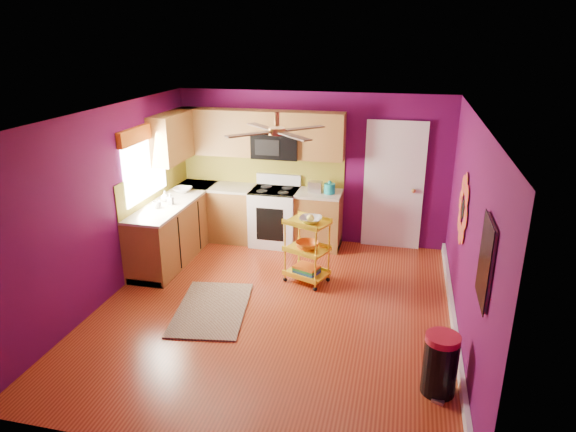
# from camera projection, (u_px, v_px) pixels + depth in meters

# --- Properties ---
(ground) EXTENTS (5.00, 5.00, 0.00)m
(ground) POSITION_uv_depth(u_px,v_px,m) (274.00, 310.00, 6.62)
(ground) COLOR maroon
(ground) RESTS_ON ground
(room_envelope) EXTENTS (4.54, 5.04, 2.52)m
(room_envelope) POSITION_uv_depth(u_px,v_px,m) (275.00, 189.00, 6.06)
(room_envelope) COLOR #510942
(room_envelope) RESTS_ON ground
(lower_cabinets) EXTENTS (2.81, 2.31, 0.94)m
(lower_cabinets) POSITION_uv_depth(u_px,v_px,m) (223.00, 222.00, 8.43)
(lower_cabinets) COLOR brown
(lower_cabinets) RESTS_ON ground
(electric_range) EXTENTS (0.76, 0.66, 1.13)m
(electric_range) POSITION_uv_depth(u_px,v_px,m) (275.00, 216.00, 8.57)
(electric_range) COLOR white
(electric_range) RESTS_ON ground
(upper_cabinetry) EXTENTS (2.80, 2.30, 1.26)m
(upper_cabinetry) POSITION_uv_depth(u_px,v_px,m) (233.00, 136.00, 8.27)
(upper_cabinetry) COLOR brown
(upper_cabinetry) RESTS_ON ground
(left_window) EXTENTS (0.08, 1.35, 1.08)m
(left_window) POSITION_uv_depth(u_px,v_px,m) (144.00, 152.00, 7.47)
(left_window) COLOR white
(left_window) RESTS_ON ground
(panel_door) EXTENTS (0.95, 0.11, 2.15)m
(panel_door) POSITION_uv_depth(u_px,v_px,m) (393.00, 187.00, 8.25)
(panel_door) COLOR white
(panel_door) RESTS_ON ground
(right_wall_art) EXTENTS (0.04, 2.74, 1.04)m
(right_wall_art) POSITION_uv_depth(u_px,v_px,m) (472.00, 229.00, 5.35)
(right_wall_art) COLOR black
(right_wall_art) RESTS_ON ground
(ceiling_fan) EXTENTS (1.01, 1.01, 0.26)m
(ceiling_fan) POSITION_uv_depth(u_px,v_px,m) (277.00, 130.00, 6.03)
(ceiling_fan) COLOR #BF8C3F
(ceiling_fan) RESTS_ON ground
(shag_rug) EXTENTS (1.08, 1.54, 0.02)m
(shag_rug) POSITION_uv_depth(u_px,v_px,m) (212.00, 309.00, 6.62)
(shag_rug) COLOR black
(shag_rug) RESTS_ON ground
(rolling_cart) EXTENTS (0.68, 0.60, 1.03)m
(rolling_cart) POSITION_uv_depth(u_px,v_px,m) (307.00, 248.00, 7.19)
(rolling_cart) COLOR yellow
(rolling_cart) RESTS_ON ground
(trash_can) EXTENTS (0.43, 0.43, 0.65)m
(trash_can) POSITION_uv_depth(u_px,v_px,m) (440.00, 364.00, 5.01)
(trash_can) COLOR black
(trash_can) RESTS_ON ground
(teal_kettle) EXTENTS (0.18, 0.18, 0.21)m
(teal_kettle) POSITION_uv_depth(u_px,v_px,m) (330.00, 188.00, 8.20)
(teal_kettle) COLOR teal
(teal_kettle) RESTS_ON lower_cabinets
(toaster) EXTENTS (0.22, 0.15, 0.18)m
(toaster) POSITION_uv_depth(u_px,v_px,m) (315.00, 187.00, 8.26)
(toaster) COLOR beige
(toaster) RESTS_ON lower_cabinets
(soap_bottle_a) EXTENTS (0.08, 0.08, 0.17)m
(soap_bottle_a) POSITION_uv_depth(u_px,v_px,m) (170.00, 199.00, 7.67)
(soap_bottle_a) COLOR #EA3F72
(soap_bottle_a) RESTS_ON lower_cabinets
(soap_bottle_b) EXTENTS (0.13, 0.13, 0.16)m
(soap_bottle_b) POSITION_uv_depth(u_px,v_px,m) (165.00, 196.00, 7.82)
(soap_bottle_b) COLOR white
(soap_bottle_b) RESTS_ON lower_cabinets
(counter_dish) EXTENTS (0.29, 0.29, 0.07)m
(counter_dish) POSITION_uv_depth(u_px,v_px,m) (183.00, 190.00, 8.29)
(counter_dish) COLOR white
(counter_dish) RESTS_ON lower_cabinets
(counter_cup) EXTENTS (0.13, 0.13, 0.10)m
(counter_cup) POSITION_uv_depth(u_px,v_px,m) (157.00, 205.00, 7.53)
(counter_cup) COLOR white
(counter_cup) RESTS_ON lower_cabinets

